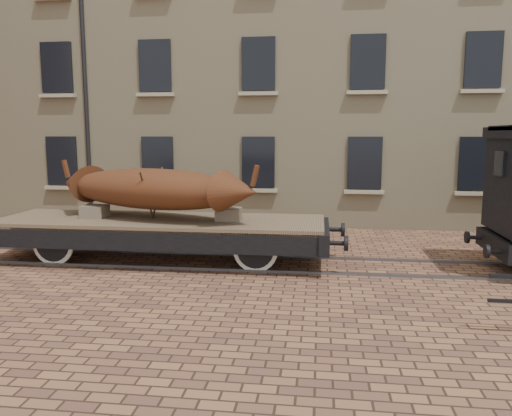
# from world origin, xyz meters

# --- Properties ---
(ground) EXTENTS (90.00, 90.00, 0.00)m
(ground) POSITION_xyz_m (0.00, 0.00, 0.00)
(ground) COLOR brown
(warehouse_cream) EXTENTS (40.00, 10.19, 14.00)m
(warehouse_cream) POSITION_xyz_m (3.00, 9.99, 7.00)
(warehouse_cream) COLOR beige
(warehouse_cream) RESTS_ON ground
(rail_track) EXTENTS (30.00, 1.52, 0.06)m
(rail_track) POSITION_xyz_m (0.00, 0.00, 0.03)
(rail_track) COLOR #59595E
(rail_track) RESTS_ON ground
(flatcar_wagon) EXTENTS (9.02, 2.45, 1.36)m
(flatcar_wagon) POSITION_xyz_m (-4.31, -0.00, 0.85)
(flatcar_wagon) COLOR brown
(flatcar_wagon) RESTS_ON ground
(iron_boat) EXTENTS (5.62, 2.91, 1.40)m
(iron_boat) POSITION_xyz_m (-4.50, 0.00, 1.81)
(iron_boat) COLOR #57250C
(iron_boat) RESTS_ON flatcar_wagon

